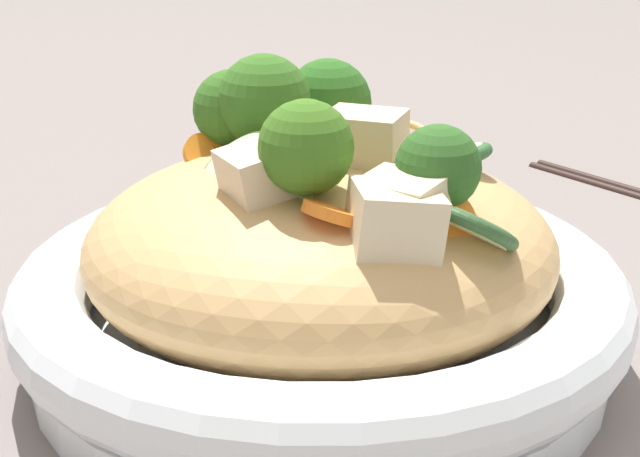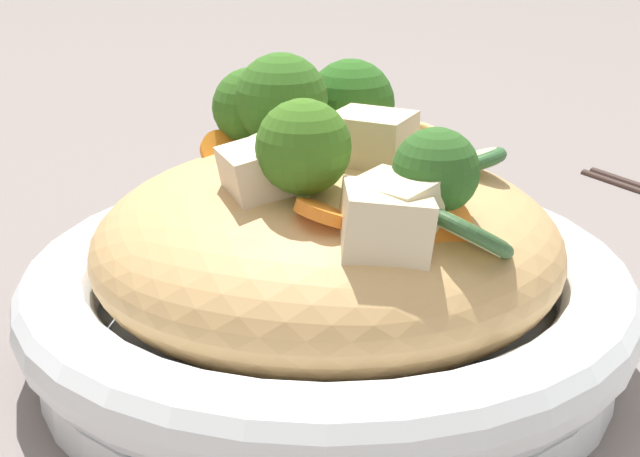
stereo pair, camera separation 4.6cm
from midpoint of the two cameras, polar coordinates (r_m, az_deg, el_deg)
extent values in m
plane|color=slate|center=(0.49, -2.72, -7.66)|extent=(3.00, 3.00, 0.00)
cylinder|color=white|center=(0.49, -2.74, -6.71)|extent=(0.28, 0.28, 0.02)
torus|color=white|center=(0.47, -2.79, -3.63)|extent=(0.30, 0.30, 0.04)
ellipsoid|color=tan|center=(0.46, -2.84, -1.04)|extent=(0.23, 0.23, 0.09)
torus|color=tan|center=(0.45, -1.80, 3.70)|extent=(0.07, 0.07, 0.02)
torus|color=tan|center=(0.47, 1.23, 4.29)|extent=(0.07, 0.06, 0.03)
cone|color=#98B775|center=(0.51, -7.72, 4.48)|extent=(0.02, 0.03, 0.02)
sphere|color=#33641F|center=(0.51, -7.84, 6.97)|extent=(0.05, 0.05, 0.04)
cone|color=#91B970|center=(0.50, -5.91, 4.73)|extent=(0.03, 0.03, 0.02)
sphere|color=#356721|center=(0.49, -6.01, 7.45)|extent=(0.07, 0.07, 0.05)
cone|color=#98B96A|center=(0.41, -4.03, 1.59)|extent=(0.02, 0.02, 0.02)
sphere|color=#3C6C1E|center=(0.41, -4.11, 4.73)|extent=(0.04, 0.04, 0.04)
cone|color=#98AB6E|center=(0.41, 3.69, 1.02)|extent=(0.02, 0.02, 0.01)
sphere|color=#2E5C23|center=(0.41, 3.75, 3.55)|extent=(0.05, 0.05, 0.04)
cone|color=#94AE71|center=(0.54, -2.02, 4.95)|extent=(0.02, 0.02, 0.01)
sphere|color=#2A5F1E|center=(0.53, -2.05, 7.39)|extent=(0.07, 0.07, 0.05)
cylinder|color=orange|center=(0.50, -9.54, 4.37)|extent=(0.03, 0.02, 0.02)
cylinder|color=orange|center=(0.51, -7.90, 4.86)|extent=(0.04, 0.04, 0.02)
cylinder|color=orange|center=(0.40, 4.17, 0.29)|extent=(0.03, 0.03, 0.03)
cylinder|color=orange|center=(0.49, 4.01, 4.48)|extent=(0.03, 0.03, 0.02)
cylinder|color=orange|center=(0.40, -2.07, 0.83)|extent=(0.04, 0.04, 0.01)
cylinder|color=#C5E097|center=(0.45, -7.80, 3.93)|extent=(0.04, 0.04, 0.03)
torus|color=#22532D|center=(0.45, -7.80, 3.93)|extent=(0.05, 0.05, 0.03)
cylinder|color=beige|center=(0.47, -0.73, 4.78)|extent=(0.04, 0.04, 0.02)
torus|color=#2C562D|center=(0.47, -0.73, 4.78)|extent=(0.05, 0.05, 0.02)
cylinder|color=beige|center=(0.40, 5.62, 0.10)|extent=(0.05, 0.05, 0.02)
torus|color=#2E532C|center=(0.40, 5.62, 0.10)|extent=(0.06, 0.06, 0.03)
cylinder|color=#C6E299|center=(0.48, 5.05, 4.03)|extent=(0.05, 0.05, 0.02)
torus|color=#2D592F|center=(0.48, 5.05, 4.03)|extent=(0.06, 0.06, 0.02)
cube|color=beige|center=(0.39, 1.03, 0.40)|extent=(0.04, 0.03, 0.03)
cube|color=beige|center=(0.45, -0.32, 4.82)|extent=(0.04, 0.04, 0.03)
cube|color=beige|center=(0.42, -6.43, 3.00)|extent=(0.05, 0.04, 0.03)
cube|color=beige|center=(0.40, 1.56, 1.15)|extent=(0.04, 0.04, 0.03)
camera|label=1|loc=(0.02, -92.86, -1.09)|focal=54.32mm
camera|label=2|loc=(0.02, 87.14, 1.09)|focal=54.32mm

